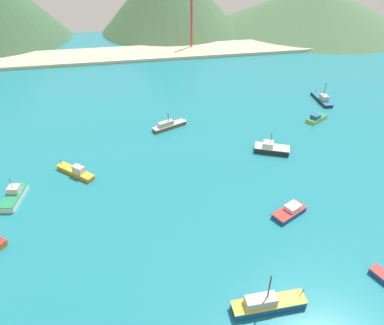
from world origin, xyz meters
name	(u,v)px	position (x,y,z in m)	size (l,w,h in m)	color
ground	(230,181)	(0.00, 30.00, -0.25)	(260.00, 280.00, 0.50)	teal
fishing_boat_0	(322,99)	(40.16, 64.75, 0.81)	(3.42, 11.18, 6.33)	#232328
fishing_boat_1	(271,148)	(13.06, 39.40, 0.93)	(8.93, 6.39, 5.07)	#232328
fishing_boat_2	(290,211)	(8.07, 17.37, 0.70)	(7.61, 5.76, 1.86)	#14478C
fishing_boat_3	(267,304)	(-3.68, -0.86, 1.03)	(10.88, 2.49, 7.21)	#14478C
fishing_boat_5	(316,118)	(32.07, 52.98, 0.68)	(7.64, 6.09, 1.96)	gold
fishing_boat_6	(76,172)	(-33.09, 38.68, 0.81)	(8.78, 8.49, 2.54)	orange
fishing_boat_8	(14,196)	(-44.73, 32.11, 0.90)	(4.37, 8.57, 5.07)	silver
fishing_boat_9	(169,125)	(-9.93, 56.39, 0.84)	(9.89, 5.97, 4.52)	brown
beach_strip	(169,52)	(0.00, 124.99, 0.60)	(247.00, 20.52, 1.20)	beige
hill_east	(314,5)	(83.99, 159.71, 10.94)	(105.01, 105.01, 21.89)	#476B47
radio_tower	(191,19)	(10.68, 129.28, 12.80)	(2.51, 2.01, 25.11)	#B7332D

